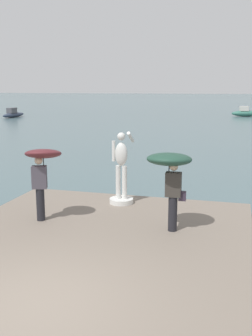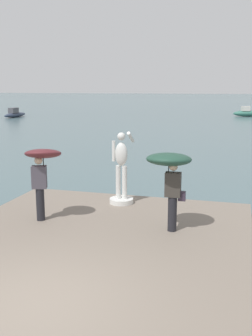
% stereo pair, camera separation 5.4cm
% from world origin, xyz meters
% --- Properties ---
extents(ground_plane, '(400.00, 400.00, 0.00)m').
position_xyz_m(ground_plane, '(0.00, 40.00, 0.00)').
color(ground_plane, '#4C666B').
extents(pier, '(7.25, 9.88, 0.40)m').
position_xyz_m(pier, '(0.00, 1.94, 0.20)').
color(pier, slate).
rests_on(pier, ground).
extents(statue_white_figure, '(0.73, 0.93, 2.21)m').
position_xyz_m(statue_white_figure, '(-0.20, 5.95, 1.28)').
color(statue_white_figure, silver).
rests_on(statue_white_figure, pier).
extents(onlooker_left, '(1.21, 1.23, 2.00)m').
position_xyz_m(onlooker_left, '(-1.77, 3.88, 1.91)').
color(onlooker_left, black).
rests_on(onlooker_left, pier).
extents(onlooker_right, '(1.13, 1.15, 1.99)m').
position_xyz_m(onlooker_right, '(1.59, 4.00, 1.99)').
color(onlooker_right, black).
rests_on(onlooker_right, pier).
extents(boat_near, '(1.05, 4.91, 1.25)m').
position_xyz_m(boat_near, '(-25.11, 41.28, 0.42)').
color(boat_near, '#2D384C').
rests_on(boat_near, ground).
extents(boat_mid, '(4.07, 2.13, 1.37)m').
position_xyz_m(boat_mid, '(4.37, 51.09, 0.48)').
color(boat_mid, '#336B5B').
rests_on(boat_mid, ground).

